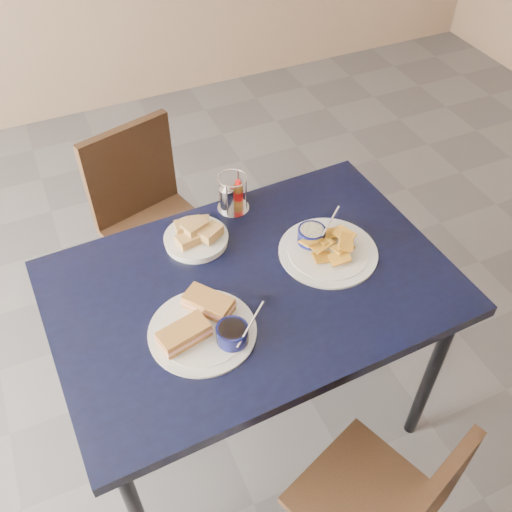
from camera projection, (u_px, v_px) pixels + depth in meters
name	position (u px, v px, depth m)	size (l,w,h in m)	color
ground	(221.00, 429.00, 2.20)	(6.00, 6.00, 0.00)	#535358
dining_table	(252.00, 298.00, 1.77)	(1.23, 0.85, 0.75)	black
chair_far	(152.00, 209.00, 2.38)	(0.48, 0.47, 0.83)	black
sandwich_plate	(205.00, 326.00, 1.58)	(0.32, 0.30, 0.12)	white
plantain_plate	(324.00, 246.00, 1.81)	(0.32, 0.32, 0.12)	white
bread_basket	(196.00, 235.00, 1.83)	(0.20, 0.20, 0.08)	white
condiment_caddy	(232.00, 196.00, 1.92)	(0.11, 0.11, 0.14)	silver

